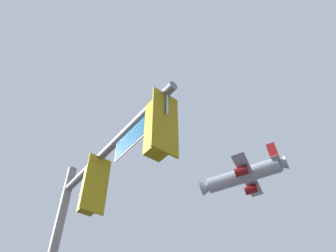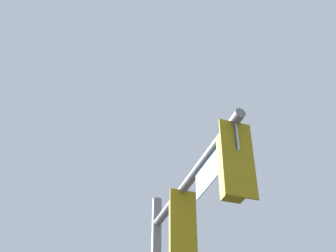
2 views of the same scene
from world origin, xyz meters
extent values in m
cylinder|color=gray|center=(-5.24, -6.93, 5.67)|extent=(4.18, 1.05, 0.17)
cube|color=gold|center=(-5.67, -7.03, 5.00)|extent=(0.14, 0.51, 1.30)
cube|color=#B79314|center=(-5.86, -7.06, 5.00)|extent=(0.42, 0.39, 1.10)
cylinder|color=#B79314|center=(-5.86, -7.06, 5.61)|extent=(0.04, 0.04, 0.12)
cylinder|color=#340503|center=(-6.06, -7.11, 5.33)|extent=(0.08, 0.22, 0.22)
cylinder|color=yellow|center=(-6.06, -7.11, 5.00)|extent=(0.08, 0.22, 0.22)
cylinder|color=black|center=(-6.06, -7.11, 4.67)|extent=(0.08, 0.22, 0.22)
cube|color=gold|center=(-3.40, -6.54, 5.00)|extent=(0.14, 0.51, 1.30)
cube|color=#B79314|center=(-3.58, -6.58, 5.00)|extent=(0.42, 0.39, 1.10)
cylinder|color=#B79314|center=(-3.58, -6.58, 5.61)|extent=(0.04, 0.04, 0.12)
cylinder|color=#340503|center=(-3.78, -6.62, 5.33)|extent=(0.08, 0.22, 0.22)
cylinder|color=yellow|center=(-3.78, -6.62, 5.00)|extent=(0.08, 0.22, 0.22)
cylinder|color=black|center=(-3.78, -6.62, 4.67)|extent=(0.08, 0.22, 0.22)
cube|color=#0A4C7F|center=(-4.16, -6.70, 5.35)|extent=(1.60, 0.38, 0.44)
cube|color=white|center=(-4.16, -6.70, 5.35)|extent=(1.65, 0.38, 0.50)
camera|label=1|loc=(0.11, -8.16, 1.34)|focal=35.00mm
camera|label=2|loc=(2.28, -8.23, 1.32)|focal=50.00mm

